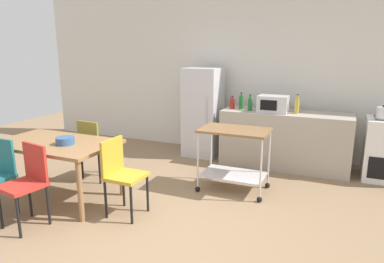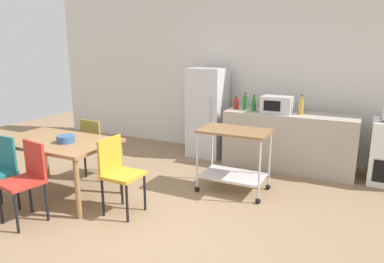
{
  "view_description": "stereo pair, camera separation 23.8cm",
  "coord_description": "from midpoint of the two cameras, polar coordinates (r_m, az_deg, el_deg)",
  "views": [
    {
      "loc": [
        1.68,
        -2.95,
        1.9
      ],
      "look_at": [
        -0.11,
        1.2,
        0.8
      ],
      "focal_mm": 32.66,
      "sensor_mm": 36.0,
      "label": 1
    },
    {
      "loc": [
        1.9,
        -2.85,
        1.9
      ],
      "look_at": [
        -0.11,
        1.2,
        0.8
      ],
      "focal_mm": 32.66,
      "sensor_mm": 36.0,
      "label": 2
    }
  ],
  "objects": [
    {
      "name": "kitchen_cart",
      "position": [
        4.66,
        8.34,
        -3.02
      ],
      "size": [
        0.91,
        0.57,
        0.85
      ],
      "color": "brown",
      "rests_on": "ground_plane"
    },
    {
      "name": "microwave",
      "position": [
        5.61,
        14.92,
        4.28
      ],
      "size": [
        0.46,
        0.35,
        0.26
      ],
      "color": "silver",
      "rests_on": "kitchen_counter"
    },
    {
      "name": "chair_olive",
      "position": [
        5.26,
        -13.96,
        -1.98
      ],
      "size": [
        0.44,
        0.44,
        0.89
      ],
      "rotation": [
        0.0,
        0.0,
        3.04
      ],
      "color": "olive",
      "rests_on": "ground_plane"
    },
    {
      "name": "bottle_wine",
      "position": [
        5.77,
        9.85,
        4.68
      ],
      "size": [
        0.07,
        0.07,
        0.28
      ],
      "color": "#1E6628",
      "rests_on": "kitchen_counter"
    },
    {
      "name": "ground_plane",
      "position": [
        3.9,
        -4.75,
        -15.51
      ],
      "size": [
        12.0,
        12.0,
        0.0
      ],
      "primitive_type": "plane",
      "color": "#8C7051"
    },
    {
      "name": "chair_mustard",
      "position": [
        4.1,
        -10.28,
        -6.25
      ],
      "size": [
        0.41,
        0.41,
        0.89
      ],
      "rotation": [
        0.0,
        0.0,
        1.55
      ],
      "color": "gold",
      "rests_on": "ground_plane"
    },
    {
      "name": "fruit_bowl",
      "position": [
        4.53,
        -18.53,
        -1.18
      ],
      "size": [
        0.22,
        0.22,
        0.09
      ],
      "primitive_type": "cylinder",
      "color": "#33598C",
      "rests_on": "dining_table"
    },
    {
      "name": "bottle_vinegar",
      "position": [
        5.79,
        8.39,
        4.48
      ],
      "size": [
        0.08,
        0.08,
        0.22
      ],
      "color": "maroon",
      "rests_on": "kitchen_counter"
    },
    {
      "name": "bottle_hot_sauce",
      "position": [
        5.56,
        18.58,
        3.88
      ],
      "size": [
        0.07,
        0.07,
        0.3
      ],
      "color": "gold",
      "rests_on": "kitchen_counter"
    },
    {
      "name": "back_wall",
      "position": [
        6.38,
        10.15,
        9.41
      ],
      "size": [
        8.4,
        0.12,
        2.9
      ],
      "primitive_type": "cube",
      "color": "silver",
      "rests_on": "ground_plane"
    },
    {
      "name": "chair_red",
      "position": [
        4.2,
        -23.97,
        -6.75
      ],
      "size": [
        0.46,
        0.46,
        0.89
      ],
      "rotation": [
        0.0,
        0.0,
        -0.17
      ],
      "color": "#B72D23",
      "rests_on": "ground_plane"
    },
    {
      "name": "dining_table",
      "position": [
        4.73,
        -19.82,
        -2.22
      ],
      "size": [
        1.5,
        0.9,
        0.75
      ],
      "color": "olive",
      "rests_on": "ground_plane"
    },
    {
      "name": "refrigerator",
      "position": [
        6.18,
        3.67,
        3.14
      ],
      "size": [
        0.6,
        0.63,
        1.55
      ],
      "color": "silver",
      "rests_on": "ground_plane"
    },
    {
      "name": "bottle_sparkling_water",
      "position": [
        5.68,
        11.27,
        4.32
      ],
      "size": [
        0.07,
        0.07,
        0.26
      ],
      "color": "#1E6628",
      "rests_on": "kitchen_counter"
    },
    {
      "name": "kitchen_counter",
      "position": [
        5.76,
        16.64,
        -1.5
      ],
      "size": [
        2.0,
        0.64,
        0.9
      ],
      "primitive_type": "cube",
      "color": "#A89E8E",
      "rests_on": "ground_plane"
    }
  ]
}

